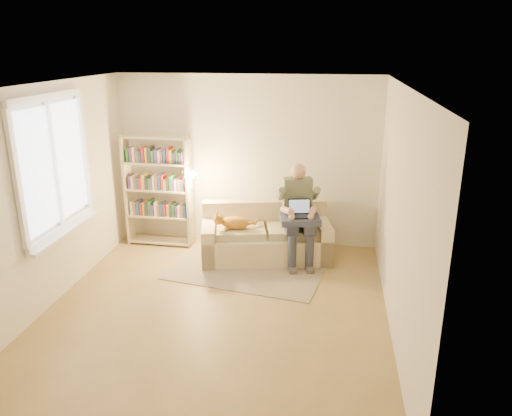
% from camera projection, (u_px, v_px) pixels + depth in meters
% --- Properties ---
extents(floor, '(4.50, 4.50, 0.00)m').
position_uv_depth(floor, '(216.00, 310.00, 5.93)').
color(floor, olive).
rests_on(floor, ground).
extents(ceiling, '(4.00, 4.50, 0.02)m').
position_uv_depth(ceiling, '(210.00, 86.00, 5.12)').
color(ceiling, white).
rests_on(ceiling, wall_back).
extents(wall_left, '(0.02, 4.50, 2.60)m').
position_uv_depth(wall_left, '(46.00, 198.00, 5.81)').
color(wall_left, silver).
rests_on(wall_left, floor).
extents(wall_right, '(0.02, 4.50, 2.60)m').
position_uv_depth(wall_right, '(399.00, 215.00, 5.23)').
color(wall_right, silver).
rests_on(wall_right, floor).
extents(wall_back, '(4.00, 0.02, 2.60)m').
position_uv_depth(wall_back, '(248.00, 161.00, 7.64)').
color(wall_back, silver).
rests_on(wall_back, floor).
extents(wall_front, '(4.00, 0.02, 2.60)m').
position_uv_depth(wall_front, '(137.00, 306.00, 3.41)').
color(wall_front, silver).
rests_on(wall_front, floor).
extents(window, '(0.12, 1.52, 1.69)m').
position_uv_depth(window, '(59.00, 187.00, 5.97)').
color(window, white).
rests_on(window, wall_left).
extents(sofa, '(1.98, 1.20, 0.78)m').
position_uv_depth(sofa, '(266.00, 239.00, 7.33)').
color(sofa, beige).
rests_on(sofa, floor).
extents(person, '(0.52, 0.71, 1.42)m').
position_uv_depth(person, '(298.00, 209.00, 7.06)').
color(person, '#646C58').
rests_on(person, sofa).
extents(cat, '(0.60, 0.30, 0.23)m').
position_uv_depth(cat, '(235.00, 222.00, 7.09)').
color(cat, orange).
rests_on(cat, sofa).
extents(blanket, '(0.62, 0.55, 0.09)m').
position_uv_depth(blanket, '(300.00, 219.00, 6.95)').
color(blanket, '#2B334B').
rests_on(blanket, person).
extents(laptop, '(0.36, 0.33, 0.27)m').
position_uv_depth(laptop, '(300.00, 212.00, 6.93)').
color(laptop, black).
rests_on(laptop, blanket).
extents(bookshelf, '(1.14, 0.33, 1.73)m').
position_uv_depth(bookshelf, '(158.00, 185.00, 7.61)').
color(bookshelf, beige).
rests_on(bookshelf, floor).
extents(rug, '(2.27, 1.58, 0.01)m').
position_uv_depth(rug, '(246.00, 271.00, 6.93)').
color(rug, gray).
rests_on(rug, floor).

